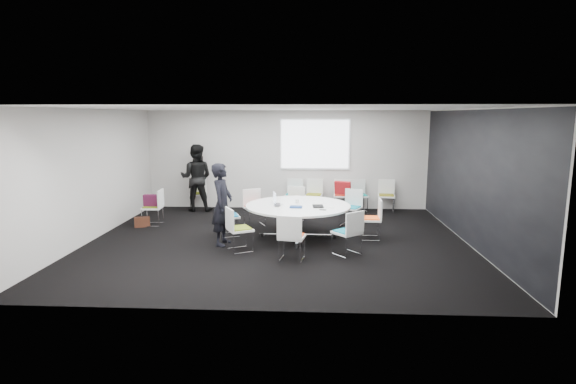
{
  "coord_description": "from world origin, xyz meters",
  "views": [
    {
      "loc": [
        0.72,
        -9.29,
        2.66
      ],
      "look_at": [
        0.2,
        0.4,
        1.0
      ],
      "focal_mm": 28.0,
      "sensor_mm": 36.0,
      "label": 1
    }
  ],
  "objects_px": {
    "chair_back_c": "(342,201)",
    "chair_ring_e": "(228,224)",
    "laptop": "(279,205)",
    "chair_ring_d": "(255,214)",
    "chair_ring_f": "(239,238)",
    "maroon_bag": "(152,200)",
    "chair_ring_b": "(351,215)",
    "chair_back_e": "(386,202)",
    "chair_ring_a": "(370,227)",
    "chair_back_a": "(294,201)",
    "person_main": "(222,204)",
    "person_back": "(196,178)",
    "cup": "(297,201)",
    "chair_back_b": "(314,201)",
    "chair_ring_h": "(347,241)",
    "chair_back_d": "(359,202)",
    "chair_spare_left": "(153,214)",
    "chair_ring_c": "(294,211)",
    "brown_bag": "(142,222)",
    "conference_table": "(298,213)",
    "chair_ring_g": "(292,246)",
    "chair_person_back": "(198,200)"
  },
  "relations": [
    {
      "from": "chair_ring_a",
      "to": "chair_back_c",
      "type": "relative_size",
      "value": 1.0
    },
    {
      "from": "chair_ring_c",
      "to": "laptop",
      "type": "height_order",
      "value": "chair_ring_c"
    },
    {
      "from": "chair_ring_b",
      "to": "chair_ring_f",
      "type": "xyz_separation_m",
      "value": [
        -2.38,
        -2.2,
        0.0
      ]
    },
    {
      "from": "chair_ring_h",
      "to": "chair_back_d",
      "type": "height_order",
      "value": "same"
    },
    {
      "from": "chair_ring_a",
      "to": "chair_spare_left",
      "type": "relative_size",
      "value": 1.0
    },
    {
      "from": "chair_back_b",
      "to": "chair_spare_left",
      "type": "distance_m",
      "value": 4.36
    },
    {
      "from": "chair_back_e",
      "to": "chair_spare_left",
      "type": "bearing_deg",
      "value": 24.64
    },
    {
      "from": "chair_back_d",
      "to": "person_main",
      "type": "bearing_deg",
      "value": 39.0
    },
    {
      "from": "chair_back_c",
      "to": "person_back",
      "type": "relative_size",
      "value": 0.47
    },
    {
      "from": "maroon_bag",
      "to": "conference_table",
      "type": "bearing_deg",
      "value": -14.41
    },
    {
      "from": "laptop",
      "to": "cup",
      "type": "xyz_separation_m",
      "value": [
        0.38,
        0.26,
        0.03
      ]
    },
    {
      "from": "chair_ring_f",
      "to": "maroon_bag",
      "type": "xyz_separation_m",
      "value": [
        -2.46,
        2.0,
        0.34
      ]
    },
    {
      "from": "chair_ring_c",
      "to": "brown_bag",
      "type": "relative_size",
      "value": 2.44
    },
    {
      "from": "chair_back_d",
      "to": "laptop",
      "type": "xyz_separation_m",
      "value": [
        -2.02,
        -2.89,
        0.47
      ]
    },
    {
      "from": "chair_ring_d",
      "to": "cup",
      "type": "height_order",
      "value": "chair_ring_d"
    },
    {
      "from": "chair_ring_c",
      "to": "chair_back_e",
      "type": "xyz_separation_m",
      "value": [
        2.52,
        1.37,
        0.0
      ]
    },
    {
      "from": "laptop",
      "to": "maroon_bag",
      "type": "height_order",
      "value": "maroon_bag"
    },
    {
      "from": "chair_ring_d",
      "to": "chair_ring_e",
      "type": "distance_m",
      "value": 1.08
    },
    {
      "from": "chair_ring_g",
      "to": "person_back",
      "type": "relative_size",
      "value": 0.47
    },
    {
      "from": "conference_table",
      "to": "chair_spare_left",
      "type": "height_order",
      "value": "chair_spare_left"
    },
    {
      "from": "chair_ring_a",
      "to": "chair_back_c",
      "type": "height_order",
      "value": "same"
    },
    {
      "from": "chair_ring_c",
      "to": "brown_bag",
      "type": "height_order",
      "value": "chair_ring_c"
    },
    {
      "from": "chair_back_e",
      "to": "chair_back_a",
      "type": "bearing_deg",
      "value": 6.43
    },
    {
      "from": "chair_ring_d",
      "to": "chair_ring_f",
      "type": "relative_size",
      "value": 1.0
    },
    {
      "from": "chair_back_c",
      "to": "chair_ring_e",
      "type": "bearing_deg",
      "value": 49.43
    },
    {
      "from": "chair_ring_a",
      "to": "chair_back_e",
      "type": "height_order",
      "value": "same"
    },
    {
      "from": "chair_ring_h",
      "to": "person_back",
      "type": "height_order",
      "value": "person_back"
    },
    {
      "from": "chair_ring_f",
      "to": "chair_back_b",
      "type": "distance_m",
      "value": 4.16
    },
    {
      "from": "chair_ring_c",
      "to": "chair_ring_e",
      "type": "height_order",
      "value": "same"
    },
    {
      "from": "conference_table",
      "to": "chair_ring_a",
      "type": "distance_m",
      "value": 1.6
    },
    {
      "from": "laptop",
      "to": "maroon_bag",
      "type": "distance_m",
      "value": 3.33
    },
    {
      "from": "chair_ring_g",
      "to": "maroon_bag",
      "type": "xyz_separation_m",
      "value": [
        -3.52,
        2.52,
        0.34
      ]
    },
    {
      "from": "chair_ring_e",
      "to": "laptop",
      "type": "distance_m",
      "value": 1.25
    },
    {
      "from": "chair_ring_a",
      "to": "chair_back_b",
      "type": "xyz_separation_m",
      "value": [
        -1.22,
        2.86,
        0.0
      ]
    },
    {
      "from": "chair_ring_a",
      "to": "chair_back_a",
      "type": "xyz_separation_m",
      "value": [
        -1.78,
        2.9,
        0.0
      ]
    },
    {
      "from": "chair_ring_a",
      "to": "chair_back_a",
      "type": "bearing_deg",
      "value": 33.08
    },
    {
      "from": "chair_back_c",
      "to": "maroon_bag",
      "type": "relative_size",
      "value": 2.2
    },
    {
      "from": "chair_back_b",
      "to": "brown_bag",
      "type": "relative_size",
      "value": 2.44
    },
    {
      "from": "chair_ring_b",
      "to": "chair_ring_g",
      "type": "relative_size",
      "value": 1.0
    },
    {
      "from": "chair_ring_h",
      "to": "maroon_bag",
      "type": "height_order",
      "value": "chair_ring_h"
    },
    {
      "from": "chair_ring_b",
      "to": "chair_back_e",
      "type": "distance_m",
      "value": 2.05
    },
    {
      "from": "chair_ring_d",
      "to": "chair_ring_e",
      "type": "relative_size",
      "value": 1.0
    },
    {
      "from": "conference_table",
      "to": "maroon_bag",
      "type": "xyz_separation_m",
      "value": [
        -3.58,
        0.92,
        0.07
      ]
    },
    {
      "from": "chair_ring_d",
      "to": "laptop",
      "type": "bearing_deg",
      "value": 95.87
    },
    {
      "from": "person_main",
      "to": "laptop",
      "type": "relative_size",
      "value": 5.26
    },
    {
      "from": "chair_back_e",
      "to": "person_main",
      "type": "distance_m",
      "value": 5.27
    },
    {
      "from": "person_main",
      "to": "maroon_bag",
      "type": "xyz_separation_m",
      "value": [
        -2.04,
        1.56,
        -0.23
      ]
    },
    {
      "from": "chair_back_b",
      "to": "cup",
      "type": "height_order",
      "value": "chair_back_b"
    },
    {
      "from": "chair_back_a",
      "to": "chair_person_back",
      "type": "relative_size",
      "value": 1.0
    },
    {
      "from": "chair_ring_a",
      "to": "chair_ring_f",
      "type": "bearing_deg",
      "value": 112.29
    }
  ]
}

